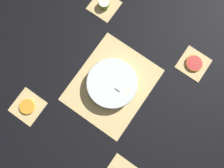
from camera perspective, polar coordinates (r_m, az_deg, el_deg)
ground_plane at (r=1.17m, az=-0.00°, el=-0.23°), size 6.00×6.00×0.00m
bamboo_mat_center at (r=1.17m, az=-0.00°, el=-0.21°), size 0.46×0.38×0.01m
coaster_mat_near_left at (r=1.32m, az=-2.05°, el=19.81°), size 0.15×0.15×0.01m
coaster_mat_near_right at (r=1.24m, az=-21.15°, el=-5.54°), size 0.15×0.15×0.01m
coaster_mat_far_left at (r=1.27m, az=20.54°, el=5.01°), size 0.15×0.15×0.01m
fruit_salad_bowl at (r=1.13m, az=0.02°, el=0.07°), size 0.27×0.27×0.07m
apple_half at (r=1.30m, az=-2.09°, el=20.28°), size 0.07×0.07×0.04m
orange_slice_whole at (r=1.23m, az=-21.29°, el=-5.51°), size 0.08×0.08×0.01m
grapefruit_slice at (r=1.27m, az=20.68°, el=5.10°), size 0.09×0.09×0.01m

